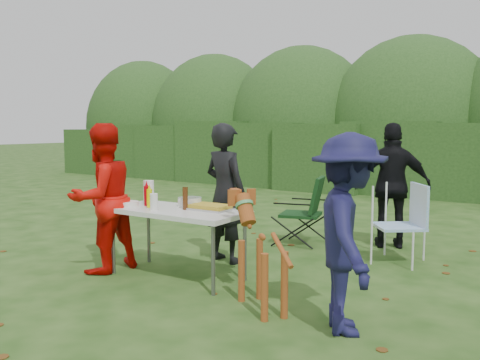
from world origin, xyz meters
The scene contains 20 objects.
ground centered at (0.00, 0.00, 0.00)m, with size 80.00×80.00×0.00m, color #1E4211.
hedge_row centered at (0.00, 8.00, 0.85)m, with size 22.00×1.40×1.70m, color #23471C.
shrub_backdrop centered at (0.00, 9.60, 1.60)m, with size 20.00×2.60×3.20m, color #3D6628.
folding_table centered at (0.10, 0.01, 0.69)m, with size 1.50×0.70×0.74m.
person_cook centered at (0.16, 0.83, 0.83)m, with size 0.60×0.40×1.66m, color black.
person_red_jacket centered at (-0.75, -0.26, 0.83)m, with size 0.80×0.63×1.65m, color red.
person_black_puffy centered at (1.62, 2.63, 0.83)m, with size 0.98×0.41×1.67m, color black.
child centered at (2.16, -0.38, 0.79)m, with size 1.02×0.58×1.57m, color #171641.
dog centered at (1.36, -0.33, 0.50)m, with size 1.05×0.42×0.99m, color #98481C, non-canonical shape.
camping_chair centered at (0.52, 2.11, 0.48)m, with size 0.59×0.59×0.95m, color #123615, non-canonical shape.
lawn_chair centered at (1.92, 1.91, 0.48)m, with size 0.56×0.56×0.95m, color #4590DD, non-canonical shape.
food_tray centered at (0.42, 0.17, 0.75)m, with size 0.45×0.30×0.02m, color #B7B7BA.
focaccia_bread centered at (0.42, 0.17, 0.78)m, with size 0.40×0.26×0.04m, color gold.
mustard_bottle centered at (-0.23, -0.06, 0.84)m, with size 0.06×0.06×0.20m, color #DADF00.
ketchup_bottle centered at (-0.33, 0.00, 0.85)m, with size 0.06×0.06×0.22m, color #A8000A.
beer_bottle centered at (0.19, 0.04, 0.86)m, with size 0.06×0.06×0.24m, color #47230F.
paper_towel_roll centered at (-0.45, 0.16, 0.87)m, with size 0.12×0.12×0.26m, color white.
cup_stack centered at (-0.03, -0.20, 0.83)m, with size 0.08×0.08×0.18m, color white.
pasta_bowl centered at (0.10, 0.23, 0.79)m, with size 0.26×0.26×0.10m, color silver.
plate_stack centered at (-0.50, -0.12, 0.77)m, with size 0.24×0.24×0.05m, color white.
Camera 1 is at (3.58, -4.09, 1.61)m, focal length 38.00 mm.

